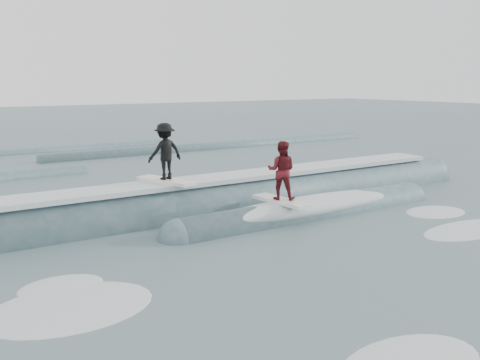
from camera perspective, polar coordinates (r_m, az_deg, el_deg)
ground at (r=13.58m, az=8.52°, el=-6.93°), size 160.00×160.00×0.00m
breaking_wave at (r=16.99m, az=-0.17°, el=-3.07°), size 22.00×3.79×2.01m
surfer_black at (r=15.88m, az=-8.00°, el=2.77°), size 1.17×2.07×1.76m
surfer_red at (r=15.46m, az=4.44°, el=0.68°), size 1.04×2.04×1.80m
whitewater at (r=12.61m, az=13.49°, el=-8.50°), size 15.24×7.37×0.10m
far_swells at (r=28.42m, az=-18.81°, el=1.81°), size 42.91×8.65×0.80m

